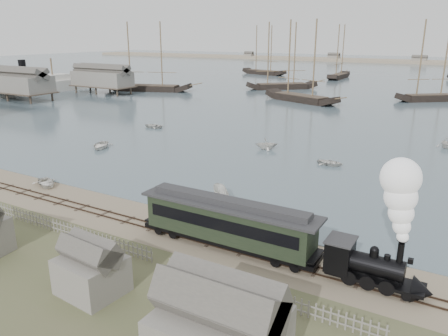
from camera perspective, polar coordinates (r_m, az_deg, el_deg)
The scene contains 24 objects.
ground at distance 40.51m, azimuth -6.32°, elevation -6.98°, with size 600.00×600.00×0.00m, color gray.
harbor_water at distance 201.46m, azimuth 24.15°, elevation 11.00°, with size 600.00×336.00×0.06m, color #445661.
rail_track at distance 39.05m, azimuth -8.07°, elevation -7.94°, with size 120.00×1.80×0.16m.
picket_fence_west at distance 40.10m, azimuth -19.98°, elevation -8.23°, with size 19.00×0.10×1.20m, color gray, non-canonical shape.
picket_fence_east at distance 29.21m, azimuth 5.39°, elevation -17.29°, with size 15.00×0.10×1.20m, color gray, non-canonical shape.
shed_mid at distance 31.47m, azimuth -16.69°, elevation -15.24°, with size 4.00×3.50×3.60m, color gray, non-canonical shape.
western_wharf at distance 121.03m, azimuth -24.82°, elevation 9.70°, with size 36.00×56.00×8.00m, color gray, non-canonical shape.
far_spit at distance 280.92m, azimuth 26.15°, elevation 12.08°, with size 500.00×20.00×1.80m, color tan.
locomotive at distance 30.42m, azimuth 20.99°, elevation -8.16°, with size 7.05×2.63×8.79m.
passenger_coach at distance 34.71m, azimuth 0.52°, elevation -6.98°, with size 15.04×2.90×3.65m.
beached_dinghy at distance 53.22m, azimuth -22.22°, elevation -1.79°, with size 3.63×2.59×0.75m, color silver.
steamship at distance 137.24m, azimuth -24.70°, elevation 10.74°, with size 43.53×7.26×9.52m, color silver, non-canonical shape.
rowboat_0 at distance 67.97m, azimuth -15.83°, elevation 2.88°, with size 4.25×3.04×0.88m, color silver.
rowboat_1 at distance 64.88m, azimuth 5.57°, elevation 3.18°, with size 3.24×2.80×1.71m, color silver.
rowboat_2 at distance 44.67m, azimuth -0.44°, elevation -3.47°, with size 3.60×1.35×1.39m, color silver.
rowboat_3 at distance 58.47m, azimuth 13.70°, elevation 0.69°, with size 3.38×2.41×0.70m, color silver.
rowboat_6 at distance 80.94m, azimuth -9.27°, elevation 5.48°, with size 3.60×2.57×0.74m, color silver.
rowboat_7 at distance 73.49m, azimuth 27.00°, elevation 2.97°, with size 3.01×2.60×1.58m, color silver.
schooner_0 at distance 134.21m, azimuth -10.07°, elevation 14.15°, with size 26.14×6.03×20.00m, color black, non-canonical shape.
schooner_1 at distance 138.03m, azimuth 7.71°, elevation 14.33°, with size 21.86×5.04×20.00m, color black, non-canonical shape.
schooner_2 at distance 112.13m, azimuth 10.25°, elevation 13.60°, with size 21.54×4.97×20.00m, color black, non-canonical shape.
schooner_3 at distance 122.82m, azimuth 25.80°, elevation 12.50°, with size 17.19×3.97×20.00m, color black, non-canonical shape.
schooner_6 at distance 187.89m, azimuth 5.30°, elevation 15.11°, with size 21.01×4.85×20.00m, color black, non-canonical shape.
schooner_7 at distance 175.28m, azimuth 14.99°, elevation 14.48°, with size 19.00×4.38×20.00m, color black, non-canonical shape.
Camera 1 is at (22.27, -29.55, 16.48)m, focal length 35.00 mm.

